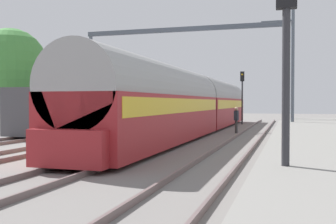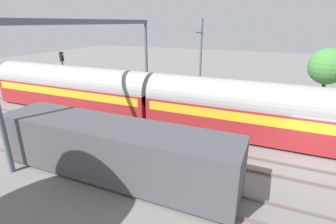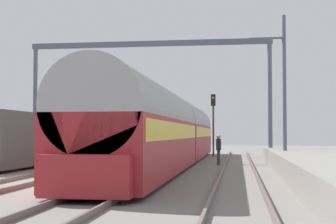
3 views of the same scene
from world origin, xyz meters
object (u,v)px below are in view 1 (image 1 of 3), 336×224
(passenger_train, at_px, (195,103))
(person_crossing, at_px, (236,118))
(railway_signal_far, at_px, (242,90))
(railway_signal_near, at_px, (286,49))
(freight_car, at_px, (81,111))
(catenary_gantry, at_px, (182,53))

(passenger_train, relative_size, person_crossing, 18.99)
(railway_signal_far, bearing_deg, railway_signal_near, -82.25)
(freight_car, distance_m, catenary_gantry, 8.97)
(person_crossing, relative_size, railway_signal_far, 0.35)
(freight_car, relative_size, catenary_gantry, 0.81)
(freight_car, xyz_separation_m, railway_signal_far, (9.63, 12.63, 1.67))
(railway_signal_far, bearing_deg, person_crossing, -85.66)
(railway_signal_near, bearing_deg, catenary_gantry, 109.26)
(freight_car, bearing_deg, passenger_train, 11.68)
(freight_car, relative_size, railway_signal_far, 2.66)
(passenger_train, xyz_separation_m, catenary_gantry, (-1.93, 3.66, 3.90))
(person_crossing, relative_size, railway_signal_near, 0.38)
(railway_signal_near, distance_m, catenary_gantry, 24.27)
(catenary_gantry, bearing_deg, passenger_train, -62.23)
(freight_car, relative_size, person_crossing, 7.51)
(person_crossing, bearing_deg, passenger_train, 98.29)
(passenger_train, distance_m, railway_signal_near, 20.03)
(passenger_train, relative_size, freight_car, 2.53)
(passenger_train, xyz_separation_m, person_crossing, (2.75, 0.13, -0.94))
(railway_signal_near, height_order, catenary_gantry, catenary_gantry)
(railway_signal_far, bearing_deg, passenger_train, -99.85)
(passenger_train, xyz_separation_m, railway_signal_far, (1.92, 11.04, 1.17))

